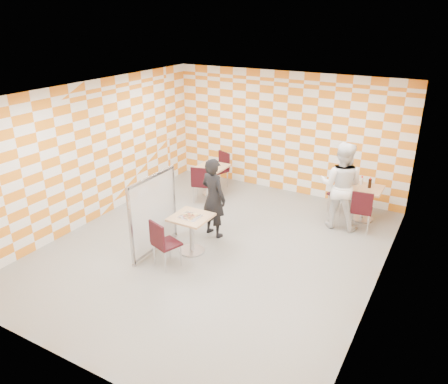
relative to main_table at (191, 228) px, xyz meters
name	(u,v)px	position (x,y,z in m)	size (l,w,h in m)	color
room_shell	(228,168)	(0.33, 0.84, 0.99)	(7.00, 7.00, 7.00)	gray
main_table	(191,228)	(0.00, 0.00, 0.00)	(0.70, 0.70, 0.75)	tan
second_table	(364,198)	(2.53, 3.05, 0.00)	(0.70, 0.70, 0.75)	tan
empty_table	(212,175)	(-1.11, 2.65, 0.00)	(0.70, 0.70, 0.75)	tan
chair_main_front	(162,241)	(-0.13, -0.73, 0.04)	(0.53, 0.54, 0.92)	black
chair_second_front	(362,208)	(2.61, 2.42, 0.04)	(0.47, 0.48, 0.92)	black
chair_second_side	(344,191)	(2.05, 3.11, 0.04)	(0.55, 0.54, 0.92)	black
chair_empty_near	(201,182)	(-1.08, 2.05, 0.04)	(0.52, 0.53, 0.92)	black
chair_empty_far	(221,167)	(-1.19, 3.23, 0.04)	(0.55, 0.55, 0.92)	black
partition	(154,214)	(-0.63, -0.32, 0.28)	(0.08, 1.38, 1.55)	white
man_dark	(213,198)	(0.01, 0.81, 0.32)	(0.60, 0.40, 1.65)	black
man_white	(341,186)	(2.13, 2.45, 0.42)	(0.91, 0.71, 1.87)	white
pizza_on_foil	(190,216)	(0.00, -0.02, 0.26)	(0.40, 0.40, 0.04)	silver
sport_bottle	(362,181)	(2.40, 3.20, 0.33)	(0.06, 0.06, 0.20)	white
soda_bottle	(370,183)	(2.60, 3.09, 0.34)	(0.07, 0.07, 0.23)	black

